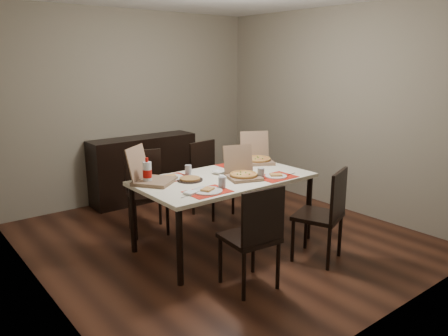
{
  "coord_description": "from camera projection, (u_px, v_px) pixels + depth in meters",
  "views": [
    {
      "loc": [
        -2.81,
        -3.58,
        1.93
      ],
      "look_at": [
        -0.09,
        -0.16,
        0.85
      ],
      "focal_mm": 35.0,
      "sensor_mm": 36.0,
      "label": 1
    }
  ],
  "objects": [
    {
      "name": "room_walls",
      "position": [
        197.0,
        79.0,
        4.79
      ],
      "size": [
        3.84,
        4.02,
        2.62
      ],
      "color": "gray",
      "rests_on": "ground"
    },
    {
      "name": "pizza_box_center",
      "position": [
        242.0,
        173.0,
        4.49
      ],
      "size": [
        0.42,
        0.44,
        0.32
      ],
      "color": "brown",
      "rests_on": "dining_table"
    },
    {
      "name": "chair_near_left",
      "position": [
        254.0,
        234.0,
        3.67
      ],
      "size": [
        0.46,
        0.46,
        0.93
      ],
      "color": "black",
      "rests_on": "ground"
    },
    {
      "name": "setting_near_left",
      "position": [
        209.0,
        189.0,
        4.04
      ],
      "size": [
        0.51,
        0.3,
        0.11
      ],
      "color": "red",
      "rests_on": "dining_table"
    },
    {
      "name": "ground",
      "position": [
        222.0,
        239.0,
        4.88
      ],
      "size": [
        3.8,
        4.0,
        0.02
      ],
      "primitive_type": "cube",
      "color": "#432214",
      "rests_on": "ground"
    },
    {
      "name": "setting_near_right",
      "position": [
        272.0,
        175.0,
        4.51
      ],
      "size": [
        0.48,
        0.3,
        0.11
      ],
      "color": "red",
      "rests_on": "dining_table"
    },
    {
      "name": "chair_far_right",
      "position": [
        209.0,
        175.0,
        5.56
      ],
      "size": [
        0.47,
        0.47,
        0.93
      ],
      "color": "black",
      "rests_on": "ground"
    },
    {
      "name": "setting_far_left",
      "position": [
        172.0,
        176.0,
        4.5
      ],
      "size": [
        0.51,
        0.3,
        0.11
      ],
      "color": "red",
      "rests_on": "dining_table"
    },
    {
      "name": "pizza_box_right",
      "position": [
        257.0,
        158.0,
        5.18
      ],
      "size": [
        0.49,
        0.5,
        0.35
      ],
      "color": "brown",
      "rests_on": "dining_table"
    },
    {
      "name": "pizza_box_left",
      "position": [
        151.0,
        177.0,
        4.31
      ],
      "size": [
        0.52,
        0.53,
        0.36
      ],
      "color": "brown",
      "rests_on": "dining_table"
    },
    {
      "name": "chair_near_right",
      "position": [
        325.0,
        211.0,
        4.22
      ],
      "size": [
        0.54,
        0.54,
        0.93
      ],
      "color": "black",
      "rests_on": "ground"
    },
    {
      "name": "faina_plate",
      "position": [
        190.0,
        179.0,
        4.4
      ],
      "size": [
        0.26,
        0.26,
        0.03
      ],
      "color": "black",
      "rests_on": "dining_table"
    },
    {
      "name": "setting_far_right",
      "position": [
        234.0,
        164.0,
        5.0
      ],
      "size": [
        0.45,
        0.3,
        0.11
      ],
      "color": "red",
      "rests_on": "dining_table"
    },
    {
      "name": "soda_bottle",
      "position": [
        147.0,
        173.0,
        4.26
      ],
      "size": [
        0.09,
        0.09,
        0.27
      ],
      "color": "silver",
      "rests_on": "dining_table"
    },
    {
      "name": "dip_bowl",
      "position": [
        219.0,
        172.0,
        4.66
      ],
      "size": [
        0.15,
        0.15,
        0.03
      ],
      "primitive_type": "imported",
      "rotation": [
        0.0,
        0.0,
        0.17
      ],
      "color": "white",
      "rests_on": "dining_table"
    },
    {
      "name": "chair_far_left",
      "position": [
        146.0,
        188.0,
        5.0
      ],
      "size": [
        0.52,
        0.52,
        0.93
      ],
      "color": "black",
      "rests_on": "ground"
    },
    {
      "name": "napkin_loose",
      "position": [
        226.0,
        176.0,
        4.53
      ],
      "size": [
        0.14,
        0.15,
        0.02
      ],
      "primitive_type": "cube",
      "rotation": [
        0.0,
        0.0,
        1.29
      ],
      "color": "white",
      "rests_on": "dining_table"
    },
    {
      "name": "sideboard",
      "position": [
        144.0,
        169.0,
        6.13
      ],
      "size": [
        1.5,
        0.4,
        0.9
      ],
      "primitive_type": "cube",
      "color": "black",
      "rests_on": "ground"
    },
    {
      "name": "dining_table",
      "position": [
        224.0,
        184.0,
        4.54
      ],
      "size": [
        1.8,
        1.0,
        0.75
      ],
      "color": "#F3E9CC",
      "rests_on": "ground"
    }
  ]
}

